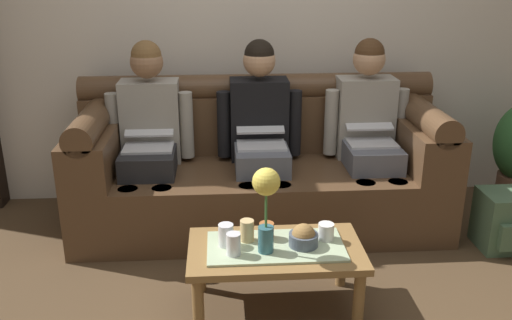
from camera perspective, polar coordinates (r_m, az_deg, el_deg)
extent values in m
cube|color=#513823|center=(3.72, 0.49, -3.68)|extent=(2.39, 0.88, 0.42)
cube|color=#513823|center=(3.89, 0.14, 3.82)|extent=(2.39, 0.22, 0.40)
cylinder|color=#513823|center=(3.83, 0.14, 7.47)|extent=(2.39, 0.18, 0.18)
cube|color=#513823|center=(3.67, -16.14, 1.02)|extent=(0.28, 0.88, 0.28)
cylinder|color=#513823|center=(3.62, -16.42, 3.79)|extent=(0.18, 0.88, 0.18)
cube|color=#513823|center=(3.82, 16.50, 1.72)|extent=(0.28, 0.88, 0.28)
cylinder|color=#513823|center=(3.77, 16.77, 4.39)|extent=(0.18, 0.88, 0.18)
cube|color=#232326|center=(3.58, -10.92, -0.13)|extent=(0.34, 0.40, 0.15)
cylinder|color=#232326|center=(3.47, -12.74, -6.07)|extent=(0.12, 0.12, 0.42)
cylinder|color=#232326|center=(3.44, -9.44, -6.04)|extent=(0.12, 0.12, 0.42)
cube|color=gray|center=(3.75, -10.71, 3.93)|extent=(0.38, 0.22, 0.54)
cylinder|color=gray|center=(3.75, -14.32, 3.35)|extent=(0.09, 0.09, 0.44)
cylinder|color=gray|center=(3.69, -7.13, 3.57)|extent=(0.09, 0.09, 0.44)
sphere|color=#936B4C|center=(3.64, -11.14, 9.83)|extent=(0.21, 0.21, 0.21)
sphere|color=brown|center=(3.63, -11.19, 10.45)|extent=(0.19, 0.19, 0.19)
cube|color=silver|center=(3.57, -10.97, 1.23)|extent=(0.31, 0.22, 0.02)
cube|color=silver|center=(3.69, -10.81, 3.52)|extent=(0.31, 0.20, 0.10)
cube|color=black|center=(3.68, -10.82, 3.41)|extent=(0.27, 0.17, 0.08)
cube|color=#595B66|center=(3.56, 0.58, 0.14)|extent=(0.34, 0.40, 0.15)
cylinder|color=#595B66|center=(3.43, -0.77, -5.87)|extent=(0.12, 0.12, 0.42)
cylinder|color=#595B66|center=(3.44, 2.57, -5.76)|extent=(0.12, 0.12, 0.42)
cube|color=black|center=(3.73, 0.30, 4.21)|extent=(0.38, 0.22, 0.54)
cylinder|color=black|center=(3.69, -3.30, 3.67)|extent=(0.09, 0.09, 0.44)
cylinder|color=black|center=(3.72, 3.97, 3.80)|extent=(0.09, 0.09, 0.44)
sphere|color=tan|center=(3.62, 0.34, 10.15)|extent=(0.21, 0.21, 0.21)
sphere|color=black|center=(3.62, 0.34, 10.77)|extent=(0.19, 0.19, 0.19)
cube|color=silver|center=(3.55, 0.56, 1.51)|extent=(0.31, 0.22, 0.02)
cube|color=silver|center=(3.66, 0.38, 3.81)|extent=(0.31, 0.20, 0.09)
cube|color=black|center=(3.66, 0.39, 3.71)|extent=(0.27, 0.17, 0.08)
cube|color=#595B66|center=(3.68, 11.76, 0.39)|extent=(0.34, 0.40, 0.15)
cylinder|color=#595B66|center=(3.53, 10.95, -5.42)|extent=(0.12, 0.12, 0.42)
cylinder|color=#595B66|center=(3.59, 14.06, -5.26)|extent=(0.12, 0.12, 0.42)
cube|color=gray|center=(3.85, 11.03, 4.33)|extent=(0.38, 0.22, 0.54)
cylinder|color=gray|center=(3.76, 7.69, 3.85)|extent=(0.09, 0.09, 0.44)
cylinder|color=gray|center=(3.88, 14.52, 3.89)|extent=(0.09, 0.09, 0.44)
sphere|color=tan|center=(3.74, 11.51, 10.07)|extent=(0.21, 0.21, 0.21)
sphere|color=#472D19|center=(3.74, 11.56, 10.68)|extent=(0.19, 0.19, 0.19)
cube|color=silver|center=(3.68, 11.76, 1.72)|extent=(0.31, 0.22, 0.02)
cube|color=silver|center=(3.78, 11.32, 3.95)|extent=(0.31, 0.20, 0.08)
cube|color=black|center=(3.77, 11.35, 3.86)|extent=(0.27, 0.18, 0.06)
cube|color=olive|center=(2.81, 2.02, -9.26)|extent=(0.87, 0.49, 0.04)
cube|color=#B2C69E|center=(2.79, 2.03, -8.83)|extent=(0.68, 0.34, 0.01)
cylinder|color=olive|center=(2.72, -5.94, -14.71)|extent=(0.06, 0.06, 0.32)
cylinder|color=olive|center=(2.80, 10.48, -13.94)|extent=(0.06, 0.06, 0.32)
cylinder|color=olive|center=(3.05, -5.72, -10.56)|extent=(0.06, 0.06, 0.32)
cylinder|color=olive|center=(3.12, 8.76, -10.00)|extent=(0.06, 0.06, 0.32)
cylinder|color=#336672|center=(2.71, 1.01, -8.12)|extent=(0.08, 0.08, 0.13)
cylinder|color=#3D7538|center=(2.63, 1.03, -5.06)|extent=(0.01, 0.01, 0.19)
sphere|color=#E5CC4C|center=(2.58, 1.05, -2.24)|extent=(0.13, 0.13, 0.13)
cylinder|color=#4C5666|center=(2.78, 4.88, -8.12)|extent=(0.15, 0.15, 0.06)
sphere|color=olive|center=(2.77, 4.89, -7.71)|extent=(0.12, 0.12, 0.12)
cylinder|color=silver|center=(2.69, -2.32, -8.61)|extent=(0.07, 0.07, 0.11)
cylinder|color=white|center=(2.85, 7.18, -7.28)|extent=(0.08, 0.08, 0.08)
cylinder|color=#B26633|center=(2.84, 1.09, -7.25)|extent=(0.08, 0.08, 0.08)
cylinder|color=silver|center=(2.77, -3.10, -7.68)|extent=(0.08, 0.08, 0.11)
cylinder|color=#DBB77A|center=(2.81, -0.92, -7.24)|extent=(0.07, 0.07, 0.11)
cube|color=#4C6B4C|center=(3.78, 24.19, -5.63)|extent=(0.32, 0.28, 0.36)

